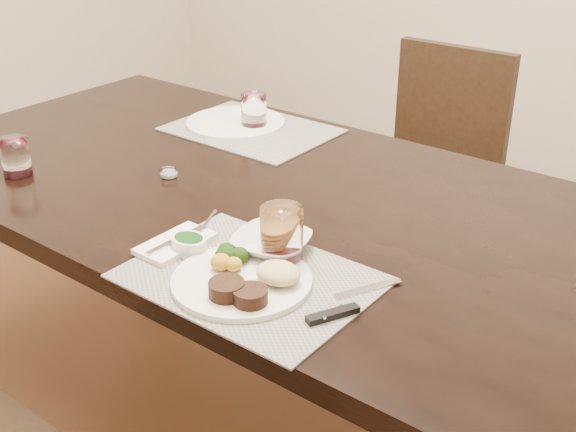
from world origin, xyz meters
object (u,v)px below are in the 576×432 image
Objects in this scene: dinner_plate at (246,279)px; steak_knife at (342,308)px; far_plate at (235,123)px; chair_far at (433,165)px; cracker_bowl at (272,243)px; wine_glass_near at (282,238)px.

dinner_plate is 1.16× the size of steak_knife.
chair_far is at bearing 61.60° from far_plate.
wine_glass_near reaches higher than cracker_bowl.
steak_knife is at bearing -37.83° from far_plate.
chair_far is 1.22m from cracker_bowl.
dinner_plate is at bearing -87.89° from wine_glass_near.
far_plate is at bearing 136.92° from cracker_bowl.
cracker_bowl is 0.60× the size of far_plate.
steak_knife is 1.32× the size of cracker_bowl.
dinner_plate is 0.91× the size of far_plate.
chair_far reaches higher than dinner_plate.
wine_glass_near is (-0.00, 0.11, 0.04)m from dinner_plate.
dinner_plate is 2.28× the size of wine_glass_near.
chair_far is 1.35m from dinner_plate.
chair_far reaches higher than steak_knife.
wine_glass_near reaches higher than dinner_plate.
steak_knife is at bearing -70.21° from chair_far.
far_plate is at bearing 137.93° from wine_glass_near.
wine_glass_near is at bearing -42.07° from far_plate.
far_plate is (-0.57, 0.53, -0.01)m from cracker_bowl.
cracker_bowl is 0.78m from far_plate.
cracker_bowl reaches higher than far_plate.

